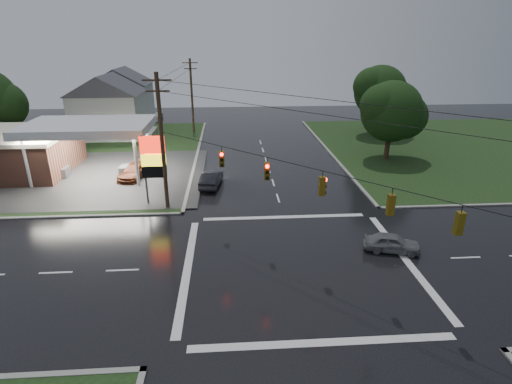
{
  "coord_description": "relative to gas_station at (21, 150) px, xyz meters",
  "views": [
    {
      "loc": [
        -4.19,
        -21.66,
        13.51
      ],
      "look_at": [
        -2.37,
        5.0,
        3.0
      ],
      "focal_mm": 28.0,
      "sensor_mm": 36.0,
      "label": 1
    }
  ],
  "objects": [
    {
      "name": "car_north",
      "position": [
        19.66,
        -5.2,
        -1.8
      ],
      "size": [
        2.28,
        4.7,
        1.49
      ],
      "primitive_type": "imported",
      "rotation": [
        0.0,
        0.0,
        2.98
      ],
      "color": "black",
      "rests_on": "ground"
    },
    {
      "name": "tree_ne_near",
      "position": [
        39.82,
        2.29,
        3.01
      ],
      "size": [
        7.99,
        6.8,
        8.98
      ],
      "color": "black",
      "rests_on": "ground"
    },
    {
      "name": "house_far",
      "position": [
        3.73,
        28.3,
        1.86
      ],
      "size": [
        11.05,
        8.48,
        8.6
      ],
      "color": "silver",
      "rests_on": "ground"
    },
    {
      "name": "car_pump",
      "position": [
        11.86,
        -2.29,
        -1.82
      ],
      "size": [
        3.16,
        5.34,
        1.45
      ],
      "primitive_type": "imported",
      "rotation": [
        0.0,
        0.0,
        -0.24
      ],
      "color": "#522312",
      "rests_on": "ground"
    },
    {
      "name": "grass_ne",
      "position": [
        51.68,
        6.3,
        -2.51
      ],
      "size": [
        36.0,
        36.0,
        0.08
      ],
      "primitive_type": "cube",
      "color": "black",
      "rests_on": "ground"
    },
    {
      "name": "house_near",
      "position": [
        4.73,
        16.3,
        1.86
      ],
      "size": [
        11.05,
        8.48,
        8.6
      ],
      "color": "silver",
      "rests_on": "ground"
    },
    {
      "name": "tree_ne_far",
      "position": [
        42.83,
        14.29,
        3.63
      ],
      "size": [
        8.46,
        7.2,
        9.8
      ],
      "color": "black",
      "rests_on": "ground"
    },
    {
      "name": "pylon_sign",
      "position": [
        15.18,
        -9.2,
        1.46
      ],
      "size": [
        2.0,
        0.35,
        6.0
      ],
      "color": "#59595E",
      "rests_on": "ground"
    },
    {
      "name": "ground",
      "position": [
        25.68,
        -19.7,
        -2.55
      ],
      "size": [
        120.0,
        120.0,
        0.0
      ],
      "primitive_type": "plane",
      "color": "black",
      "rests_on": "ground"
    },
    {
      "name": "gas_station",
      "position": [
        0.0,
        0.0,
        0.0
      ],
      "size": [
        26.2,
        18.0,
        5.6
      ],
      "color": "#2D2D2D",
      "rests_on": "ground"
    },
    {
      "name": "grass_nw",
      "position": [
        -0.32,
        6.3,
        -2.51
      ],
      "size": [
        36.0,
        36.0,
        0.08
      ],
      "primitive_type": "cube",
      "color": "black",
      "rests_on": "ground"
    },
    {
      "name": "utility_pole_nw",
      "position": [
        16.18,
        -10.2,
        3.17
      ],
      "size": [
        2.2,
        0.32,
        11.0
      ],
      "color": "#382619",
      "rests_on": "ground"
    },
    {
      "name": "utility_pole_n",
      "position": [
        16.18,
        18.3,
        2.92
      ],
      "size": [
        2.2,
        0.32,
        10.5
      ],
      "color": "#382619",
      "rests_on": "ground"
    },
    {
      "name": "traffic_signals",
      "position": [
        25.69,
        -19.72,
        3.93
      ],
      "size": [
        26.87,
        26.87,
        1.47
      ],
      "color": "black",
      "rests_on": "ground"
    },
    {
      "name": "car_crossing",
      "position": [
        32.16,
        -18.51,
        -1.92
      ],
      "size": [
        3.91,
        2.41,
        1.24
      ],
      "primitive_type": "imported",
      "rotation": [
        0.0,
        0.0,
        1.3
      ],
      "color": "slate",
      "rests_on": "ground"
    }
  ]
}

